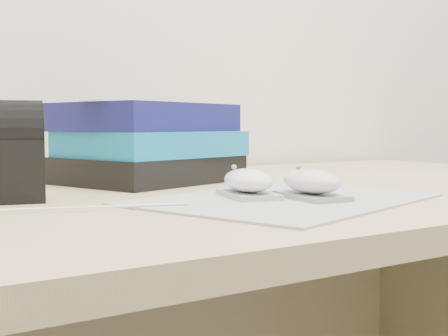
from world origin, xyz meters
TOP-DOWN VIEW (x-y plane):
  - desk at (0.00, 1.64)m, footprint 1.60×0.80m
  - mousepad at (0.00, 1.41)m, footprint 0.42×0.37m
  - mouse_rear at (-0.03, 1.45)m, footprint 0.08×0.11m
  - mouse_front at (0.03, 1.39)m, footprint 0.07×0.11m
  - usb_cable at (-0.23, 1.45)m, footprint 0.20×0.07m
  - book_stack at (-0.03, 1.73)m, footprint 0.32×0.28m

SIDE VIEW (x-z plane):
  - desk at x=0.00m, z-range 0.13..0.86m
  - mousepad at x=0.00m, z-range 0.73..0.73m
  - usb_cable at x=-0.23m, z-range 0.73..0.74m
  - mouse_rear at x=-0.03m, z-range 0.73..0.77m
  - mouse_front at x=0.03m, z-range 0.73..0.77m
  - book_stack at x=-0.03m, z-range 0.73..0.86m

